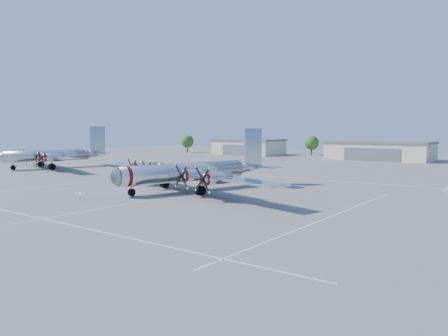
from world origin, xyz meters
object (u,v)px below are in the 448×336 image
Objects in this scene: hangar_west at (249,147)px; bomber_west at (53,168)px; tree_west at (312,143)px; main_bomber_b29 at (192,190)px; hangar_center at (379,150)px; info_placard at (80,195)px; tree_far_west at (187,141)px.

bomber_west is (-5.62, -71.33, -2.71)m from hangar_west.
tree_west is at bearing 87.23° from bomber_west.
tree_west is 0.17× the size of main_bomber_b29.
hangar_west is at bearing 133.93° from main_bomber_b29.
hangar_center is (45.00, -0.00, -0.00)m from hangar_west.
hangar_west is 71.60m from bomber_west.
hangar_west reaches higher than info_placard.
hangar_center is at bearing -0.00° from hangar_west.
tree_far_west reaches higher than info_placard.
tree_far_west is 70.22m from bomber_west.
info_placard is (-7.15, -94.75, -2.06)m from hangar_center.
hangar_west is 3.40× the size of tree_far_west.
hangar_west is 90.88m from main_bomber_b29.
info_placard is (37.85, -94.75, -2.06)m from hangar_west.
info_placard is at bearing -94.45° from main_bomber_b29.
hangar_center is 0.71× the size of main_bomber_b29.
hangar_west is 45.00m from hangar_center.
hangar_center is 4.31× the size of tree_west.
hangar_west is at bearing 100.62° from bomber_west.
hangar_west is 25.36m from tree_far_west.
hangar_west is 0.63× the size of bomber_west.
hangar_center is 70.13m from tree_far_west.
main_bomber_b29 is at bearing -48.05° from tree_far_west.
bomber_west is at bearing -174.43° from main_bomber_b29.
tree_west is (20.00, 8.04, 1.51)m from hangar_west.
hangar_center is 79.95m from main_bomber_b29.
info_placard is (17.85, -102.79, -3.57)m from tree_west.
tree_west is at bearing 120.31° from main_bomber_b29.
bomber_west is at bearing -94.51° from hangar_west.
tree_far_west is 0.17× the size of main_bomber_b29.
hangar_center reaches higher than main_bomber_b29.
bomber_west is (-25.62, -79.37, -4.22)m from tree_west.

